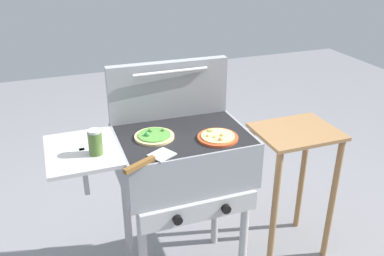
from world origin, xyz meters
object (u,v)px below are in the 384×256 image
(pizza_cheese, at_px, (218,137))
(sauce_jar, at_px, (95,142))
(spatula, at_px, (149,160))
(pizza_veggie, at_px, (154,136))
(grill, at_px, (180,160))
(prep_table, at_px, (292,168))

(pizza_cheese, relative_size, sauce_jar, 1.68)
(pizza_cheese, height_order, spatula, pizza_cheese)
(pizza_cheese, xyz_separation_m, spatula, (-0.36, -0.10, -0.00))
(spatula, bearing_deg, pizza_veggie, 69.52)
(pizza_cheese, distance_m, pizza_veggie, 0.30)
(pizza_cheese, bearing_deg, pizza_veggie, 157.23)
(pizza_veggie, bearing_deg, sauce_jar, -166.48)
(grill, height_order, spatula, spatula)
(prep_table, bearing_deg, spatula, -166.28)
(pizza_veggie, relative_size, prep_table, 0.23)
(grill, relative_size, sauce_jar, 8.28)
(grill, bearing_deg, pizza_cheese, -35.86)
(grill, xyz_separation_m, pizza_veggie, (-0.13, 0.01, 0.15))
(prep_table, bearing_deg, grill, -179.63)
(sauce_jar, height_order, spatula, sauce_jar)
(grill, bearing_deg, spatula, -134.74)
(pizza_cheese, distance_m, sauce_jar, 0.57)
(sauce_jar, bearing_deg, pizza_veggie, 13.52)
(grill, xyz_separation_m, sauce_jar, (-0.41, -0.06, 0.20))
(grill, relative_size, prep_table, 1.19)
(sauce_jar, bearing_deg, spatula, -37.06)
(grill, distance_m, spatula, 0.33)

